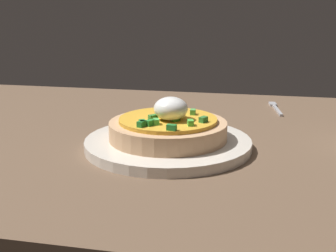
% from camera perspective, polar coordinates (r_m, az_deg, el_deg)
% --- Properties ---
extents(dining_table, '(1.23, 0.74, 0.02)m').
position_cam_1_polar(dining_table, '(0.75, -0.75, -1.74)').
color(dining_table, brown).
rests_on(dining_table, ground).
extents(plate, '(0.25, 0.25, 0.01)m').
position_cam_1_polar(plate, '(0.67, 0.00, -2.25)').
color(plate, silver).
rests_on(plate, dining_table).
extents(pizza, '(0.18, 0.18, 0.07)m').
position_cam_1_polar(pizza, '(0.66, 0.03, -0.16)').
color(pizza, tan).
rests_on(pizza, plate).
extents(fork, '(0.03, 0.12, 0.00)m').
position_cam_1_polar(fork, '(0.95, 13.61, 2.31)').
color(fork, '#B7B7BC').
rests_on(fork, dining_table).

